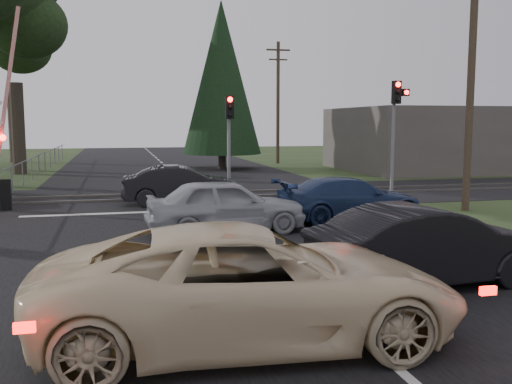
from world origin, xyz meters
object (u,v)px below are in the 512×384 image
object	(u,v)px
traffic_signal_right	(396,116)
utility_pole_far	(219,108)
silver_car	(226,206)
dark_car_far	(182,185)
utility_pole_near	(471,73)
blue_sedan	(350,199)
traffic_signal_center	(229,129)
utility_pole_mid	(278,100)
dark_hatchback	(428,246)
cream_coupe	(251,284)

from	to	relation	value
traffic_signal_right	utility_pole_far	xyz separation A→B (m)	(0.95, 45.53, 1.41)
traffic_signal_right	silver_car	distance (m)	9.96
silver_car	dark_car_far	size ratio (longest dim) A/B	1.02
utility_pole_near	utility_pole_far	world-z (taller)	same
silver_car	blue_sedan	size ratio (longest dim) A/B	0.95
traffic_signal_center	utility_pole_mid	xyz separation A→B (m)	(7.50, 19.32, 1.92)
traffic_signal_center	utility_pole_mid	size ratio (longest dim) A/B	0.46
traffic_signal_right	utility_pole_far	distance (m)	45.56
utility_pole_mid	blue_sedan	xyz separation A→B (m)	(-4.79, -25.02, -4.04)
dark_hatchback	utility_pole_mid	bearing A→B (deg)	-16.61
utility_pole_mid	utility_pole_far	xyz separation A→B (m)	(0.00, 25.00, 0.00)
dark_car_far	traffic_signal_center	bearing A→B (deg)	-66.36
utility_pole_near	utility_pole_mid	world-z (taller)	same
utility_pole_near	traffic_signal_center	bearing A→B (deg)	148.05
cream_coupe	utility_pole_mid	bearing A→B (deg)	-13.24
utility_pole_near	utility_pole_far	distance (m)	49.00
traffic_signal_right	silver_car	size ratio (longest dim) A/B	1.06
traffic_signal_right	traffic_signal_center	size ratio (longest dim) A/B	1.15
dark_hatchback	traffic_signal_right	bearing A→B (deg)	-30.16
utility_pole_near	cream_coupe	distance (m)	14.67
traffic_signal_right	dark_car_far	bearing A→B (deg)	176.83
utility_pole_far	dark_hatchback	world-z (taller)	utility_pole_far
traffic_signal_center	dark_car_far	xyz separation A→B (m)	(-1.99, -0.73, -2.08)
utility_pole_mid	cream_coupe	bearing A→B (deg)	-106.53
cream_coupe	blue_sedan	xyz separation A→B (m)	(5.28, 8.91, -0.14)
dark_hatchback	dark_car_far	bearing A→B (deg)	9.74
utility_pole_far	silver_car	size ratio (longest dim) A/B	2.02
traffic_signal_right	cream_coupe	size ratio (longest dim) A/B	0.80
traffic_signal_center	utility_pole_far	xyz separation A→B (m)	(7.50, 44.32, 1.92)
utility_pole_mid	dark_hatchback	size ratio (longest dim) A/B	1.96
traffic_signal_center	blue_sedan	size ratio (longest dim) A/B	0.87
utility_pole_far	dark_hatchback	bearing A→B (deg)	-96.20
silver_car	dark_car_far	distance (m)	5.93
blue_sedan	silver_car	bearing A→B (deg)	100.22
utility_pole_far	cream_coupe	world-z (taller)	utility_pole_far
dark_hatchback	cream_coupe	bearing A→B (deg)	110.51
traffic_signal_right	utility_pole_mid	bearing A→B (deg)	87.34
dark_hatchback	silver_car	bearing A→B (deg)	18.42
utility_pole_far	traffic_signal_right	bearing A→B (deg)	-91.20
dark_hatchback	blue_sedan	bearing A→B (deg)	-16.97
dark_hatchback	utility_pole_near	bearing A→B (deg)	-43.32
traffic_signal_right	cream_coupe	xyz separation A→B (m)	(-9.12, -13.41, -2.49)
utility_pole_far	silver_car	distance (m)	51.88
dark_car_far	utility_pole_mid	bearing A→B (deg)	-21.82
dark_hatchback	blue_sedan	size ratio (longest dim) A/B	0.98
utility_pole_mid	silver_car	xyz separation A→B (m)	(-8.91, -25.95, -3.97)
cream_coupe	utility_pole_far	bearing A→B (deg)	-6.41
dark_hatchback	silver_car	xyz separation A→B (m)	(-2.72, 6.08, 0.00)
traffic_signal_right	dark_hatchback	xyz separation A→B (m)	(-5.24, -11.50, -2.56)
utility_pole_mid	dark_hatchback	world-z (taller)	utility_pole_mid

